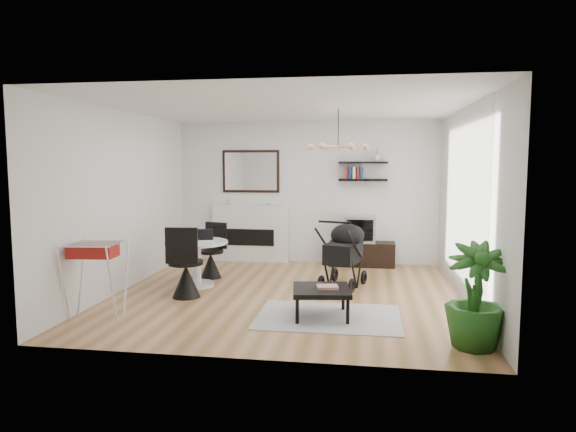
# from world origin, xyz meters

# --- Properties ---
(floor) EXTENTS (5.00, 5.00, 0.00)m
(floor) POSITION_xyz_m (0.00, 0.00, 0.00)
(floor) COLOR olive
(floor) RESTS_ON ground
(ceiling) EXTENTS (5.00, 5.00, 0.00)m
(ceiling) POSITION_xyz_m (0.00, 0.00, 2.70)
(ceiling) COLOR white
(ceiling) RESTS_ON wall_back
(wall_back) EXTENTS (5.00, 0.00, 5.00)m
(wall_back) POSITION_xyz_m (0.00, 2.50, 1.35)
(wall_back) COLOR white
(wall_back) RESTS_ON floor
(wall_left) EXTENTS (0.00, 5.00, 5.00)m
(wall_left) POSITION_xyz_m (-2.50, 0.00, 1.35)
(wall_left) COLOR white
(wall_left) RESTS_ON floor
(wall_right) EXTENTS (0.00, 5.00, 5.00)m
(wall_right) POSITION_xyz_m (2.50, 0.00, 1.35)
(wall_right) COLOR white
(wall_right) RESTS_ON floor
(sheer_curtain) EXTENTS (0.04, 3.60, 2.60)m
(sheer_curtain) POSITION_xyz_m (2.40, 0.20, 1.35)
(sheer_curtain) COLOR white
(sheer_curtain) RESTS_ON wall_right
(fireplace) EXTENTS (1.50, 0.17, 2.16)m
(fireplace) POSITION_xyz_m (-1.10, 2.42, 0.69)
(fireplace) COLOR white
(fireplace) RESTS_ON floor
(shelf_lower) EXTENTS (0.90, 0.25, 0.04)m
(shelf_lower) POSITION_xyz_m (1.05, 2.37, 1.60)
(shelf_lower) COLOR black
(shelf_lower) RESTS_ON wall_back
(shelf_upper) EXTENTS (0.90, 0.25, 0.04)m
(shelf_upper) POSITION_xyz_m (1.05, 2.37, 1.92)
(shelf_upper) COLOR black
(shelf_upper) RESTS_ON wall_back
(pendant_lamp) EXTENTS (0.90, 0.90, 0.10)m
(pendant_lamp) POSITION_xyz_m (0.70, 0.30, 2.15)
(pendant_lamp) COLOR tan
(pendant_lamp) RESTS_ON ceiling
(tv_console) EXTENTS (1.20, 0.42, 0.45)m
(tv_console) POSITION_xyz_m (1.05, 2.28, 0.23)
(tv_console) COLOR black
(tv_console) RESTS_ON floor
(crt_tv) EXTENTS (0.56, 0.49, 0.49)m
(crt_tv) POSITION_xyz_m (1.01, 2.28, 0.70)
(crt_tv) COLOR #A9A8AB
(crt_tv) RESTS_ON tv_console
(dining_table) EXTENTS (0.97, 0.97, 0.71)m
(dining_table) POSITION_xyz_m (-1.47, 0.30, 0.47)
(dining_table) COLOR white
(dining_table) RESTS_ON floor
(laptop) EXTENTS (0.38, 0.28, 0.03)m
(laptop) POSITION_xyz_m (-1.60, 0.26, 0.72)
(laptop) COLOR black
(laptop) RESTS_ON dining_table
(black_bag) EXTENTS (0.30, 0.24, 0.16)m
(black_bag) POSITION_xyz_m (-1.40, 0.48, 0.79)
(black_bag) COLOR black
(black_bag) RESTS_ON dining_table
(newspaper) EXTENTS (0.42, 0.37, 0.01)m
(newspaper) POSITION_xyz_m (-1.33, 0.20, 0.72)
(newspaper) COLOR white
(newspaper) RESTS_ON dining_table
(drinking_glass) EXTENTS (0.07, 0.07, 0.11)m
(drinking_glass) POSITION_xyz_m (-1.76, 0.47, 0.77)
(drinking_glass) COLOR white
(drinking_glass) RESTS_ON dining_table
(chair_far) EXTENTS (0.46, 0.47, 0.92)m
(chair_far) POSITION_xyz_m (-1.43, 0.91, 0.29)
(chair_far) COLOR black
(chair_far) RESTS_ON floor
(chair_near) EXTENTS (0.50, 0.52, 1.03)m
(chair_near) POSITION_xyz_m (-1.41, -0.38, 0.33)
(chair_near) COLOR black
(chair_near) RESTS_ON floor
(drying_rack) EXTENTS (0.68, 0.64, 0.95)m
(drying_rack) POSITION_xyz_m (-2.18, -1.45, 0.50)
(drying_rack) COLOR white
(drying_rack) RESTS_ON floor
(stroller) EXTENTS (0.76, 0.98, 1.09)m
(stroller) POSITION_xyz_m (0.79, 0.67, 0.47)
(stroller) COLOR black
(stroller) RESTS_ON floor
(rug) EXTENTS (1.77, 1.28, 0.01)m
(rug) POSITION_xyz_m (0.67, -1.01, 0.01)
(rug) COLOR #A5A5A5
(rug) RESTS_ON floor
(coffee_table) EXTENTS (0.79, 0.79, 0.36)m
(coffee_table) POSITION_xyz_m (0.58, -1.02, 0.33)
(coffee_table) COLOR black
(coffee_table) RESTS_ON rug
(magazines) EXTENTS (0.29, 0.24, 0.04)m
(magazines) POSITION_xyz_m (0.66, -1.04, 0.39)
(magazines) COLOR red
(magazines) RESTS_ON coffee_table
(potted_plant) EXTENTS (0.62, 0.62, 1.10)m
(potted_plant) POSITION_xyz_m (2.25, -1.84, 0.55)
(potted_plant) COLOR #1F5518
(potted_plant) RESTS_ON floor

